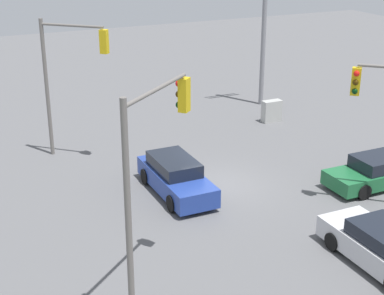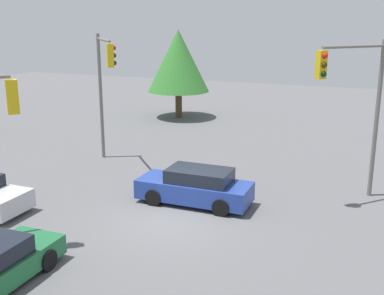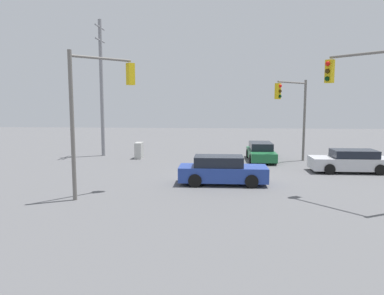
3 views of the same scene
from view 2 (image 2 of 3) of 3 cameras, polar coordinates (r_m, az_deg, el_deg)
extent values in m
plane|color=#5B5B5E|center=(18.27, -2.37, -8.65)|extent=(80.00, 80.00, 0.00)
cube|color=#233D93|center=(19.67, 0.25, -5.07)|extent=(1.74, 4.63, 0.77)
cube|color=black|center=(19.38, 0.89, -3.33)|extent=(1.53, 2.55, 0.54)
cylinder|color=black|center=(19.61, -4.57, -5.92)|extent=(0.22, 0.69, 0.69)
cylinder|color=black|center=(21.00, -2.56, -4.44)|extent=(0.22, 0.69, 0.69)
cylinder|color=black|center=(18.58, 3.45, -7.11)|extent=(0.22, 0.69, 0.69)
cylinder|color=black|center=(20.04, 4.97, -5.45)|extent=(0.22, 0.69, 0.69)
cylinder|color=black|center=(20.59, -20.03, -5.83)|extent=(0.22, 0.65, 0.65)
cylinder|color=black|center=(16.47, -21.44, -11.28)|extent=(0.65, 0.22, 0.65)
cylinder|color=black|center=(15.44, -16.73, -12.67)|extent=(0.65, 0.22, 0.65)
cube|color=gold|center=(15.67, -20.51, 5.64)|extent=(0.44, 0.44, 1.05)
sphere|color=red|center=(15.80, -20.69, 6.93)|extent=(0.22, 0.22, 0.22)
sphere|color=#392605|center=(15.84, -20.58, 5.73)|extent=(0.22, 0.22, 0.22)
sphere|color=black|center=(15.89, -20.47, 4.54)|extent=(0.22, 0.22, 0.22)
cylinder|color=slate|center=(26.09, -10.75, 5.87)|extent=(0.18, 0.18, 6.60)
cylinder|color=slate|center=(24.02, -10.47, 12.45)|extent=(2.78, 2.43, 0.12)
cube|color=gold|center=(22.29, -9.68, 10.69)|extent=(0.44, 0.43, 1.05)
sphere|color=red|center=(22.30, -9.27, 11.57)|extent=(0.22, 0.22, 0.22)
sphere|color=#392605|center=(22.32, -9.23, 10.71)|extent=(0.22, 0.22, 0.22)
sphere|color=black|center=(22.35, -9.20, 9.85)|extent=(0.22, 0.22, 0.22)
cylinder|color=slate|center=(21.24, 21.02, 3.01)|extent=(0.18, 0.18, 6.55)
cylinder|color=slate|center=(19.78, 18.68, 11.27)|extent=(2.35, 2.18, 0.12)
cube|color=gold|center=(18.80, 15.07, 9.46)|extent=(0.44, 0.44, 1.05)
sphere|color=red|center=(18.64, 15.49, 10.43)|extent=(0.22, 0.22, 0.22)
sphere|color=#392605|center=(18.67, 15.42, 9.41)|extent=(0.22, 0.22, 0.22)
sphere|color=black|center=(18.70, 15.34, 8.38)|extent=(0.22, 0.22, 0.22)
cylinder|color=#4C3823|center=(36.87, -1.59, 5.14)|extent=(0.50, 0.50, 2.01)
cone|color=#337A2D|center=(36.45, -1.63, 10.25)|extent=(4.60, 4.60, 4.58)
camera|label=1|loc=(37.78, -25.65, 18.67)|focal=55.00mm
camera|label=3|loc=(37.42, 12.07, 10.15)|focal=35.00mm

